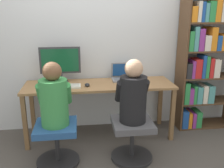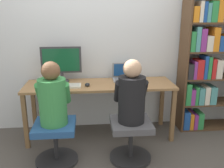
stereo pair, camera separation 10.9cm
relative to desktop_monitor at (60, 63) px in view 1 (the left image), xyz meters
The scene contains 12 objects.
ground_plane 1.16m from the desktop_monitor, 41.75° to the right, with size 14.00×14.00×0.00m, color #4C4742.
wall_back 0.62m from the desktop_monitor, 22.58° to the left, with size 10.00×0.05×2.60m.
desk 0.60m from the desktop_monitor, 17.00° to the right, with size 1.88×0.57×0.72m.
desktop_monitor is the anchor object (origin of this frame).
laptop 0.86m from the desktop_monitor, ahead, with size 0.34×0.24×0.22m.
keyboard 0.34m from the desktop_monitor, 83.06° to the right, with size 0.44×0.17×0.03m.
computer_mouse_by_keyboard 0.46m from the desktop_monitor, 35.18° to the right, with size 0.06×0.10×0.04m.
office_chair_left 1.00m from the desktop_monitor, 92.35° to the right, with size 0.47×0.47×0.46m.
office_chair_right 1.29m from the desktop_monitor, 43.10° to the right, with size 0.47×0.47×0.46m.
person_at_monitor 0.74m from the desktop_monitor, 92.36° to the right, with size 0.35×0.32×0.67m.
person_at_laptop 1.10m from the desktop_monitor, 42.91° to the right, with size 0.35×0.32×0.68m.
bookshelf 1.91m from the desktop_monitor, ahead, with size 0.84×0.33×1.83m.
Camera 1 is at (-0.24, -2.74, 1.61)m, focal length 40.00 mm.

